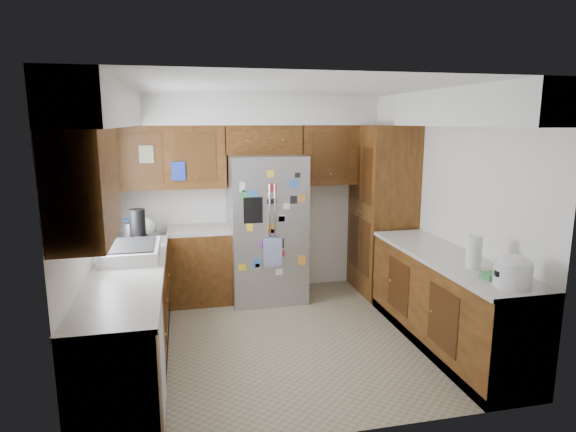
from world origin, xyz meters
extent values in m
plane|color=tan|center=(0.00, 0.00, 0.00)|extent=(3.60, 3.60, 0.00)
cube|color=white|center=(0.00, 1.60, 1.25)|extent=(3.60, 0.04, 2.50)
cube|color=white|center=(-1.80, 0.00, 1.25)|extent=(0.04, 3.20, 2.50)
cube|color=white|center=(1.80, 0.00, 1.25)|extent=(0.04, 3.20, 2.50)
cube|color=white|center=(0.00, -1.60, 1.25)|extent=(3.60, 0.04, 2.50)
cube|color=white|center=(0.00, 0.00, 2.51)|extent=(3.60, 3.20, 0.02)
cube|color=white|center=(0.00, 1.41, 2.33)|extent=(3.60, 0.38, 0.35)
cube|color=white|center=(-1.61, 0.00, 2.33)|extent=(0.38, 3.20, 0.35)
cube|color=white|center=(1.61, 0.00, 2.33)|extent=(0.38, 3.20, 0.35)
cube|color=#3B210B|center=(-1.14, 1.43, 1.77)|extent=(1.33, 0.34, 0.75)
cube|color=#3B210B|center=(1.14, 1.43, 1.77)|extent=(1.33, 0.34, 0.75)
cube|color=#3B210B|center=(-1.63, -1.15, 1.77)|extent=(0.34, 0.85, 0.75)
cube|color=white|center=(-1.79, 0.10, 1.60)|extent=(0.02, 0.90, 1.05)
cube|color=white|center=(-1.75, 0.10, 1.60)|extent=(0.01, 1.02, 1.15)
cube|color=#1D34AD|center=(-1.03, 1.24, 1.62)|extent=(0.16, 0.02, 0.22)
cube|color=beige|center=(-1.39, 1.24, 1.82)|extent=(0.16, 0.02, 0.20)
cube|color=#3B210B|center=(-1.50, -0.30, 0.44)|extent=(0.60, 2.60, 0.88)
cube|color=#3B210B|center=(-0.83, 1.30, 0.44)|extent=(0.75, 0.60, 0.88)
cube|color=beige|center=(-1.50, -0.30, 0.90)|extent=(0.63, 2.60, 0.04)
cube|color=beige|center=(-0.83, 1.30, 0.90)|extent=(0.75, 0.60, 0.04)
cube|color=black|center=(-1.50, -0.30, 0.05)|extent=(0.60, 2.60, 0.10)
cube|color=silver|center=(-1.19, -1.15, 0.46)|extent=(0.01, 0.58, 0.80)
cube|color=#3B210B|center=(1.50, -0.47, 0.44)|extent=(0.60, 2.25, 0.88)
cube|color=beige|center=(1.50, -0.47, 0.90)|extent=(0.63, 2.25, 0.04)
cube|color=black|center=(1.50, -0.47, 0.05)|extent=(0.60, 2.25, 0.10)
cube|color=#3B210B|center=(1.50, 1.15, 1.07)|extent=(0.60, 0.90, 2.15)
cube|color=#A7A7AC|center=(0.00, 1.21, 0.90)|extent=(0.90, 0.75, 1.80)
cylinder|color=silver|center=(-0.03, 0.82, 1.05)|extent=(0.02, 0.02, 0.90)
cylinder|color=silver|center=(0.03, 0.82, 1.05)|extent=(0.02, 0.02, 0.90)
cube|color=black|center=(-0.22, 0.83, 1.20)|extent=(0.22, 0.01, 0.30)
cube|color=silver|center=(0.00, 0.80, 0.70)|extent=(0.22, 0.01, 0.34)
cube|color=black|center=(0.25, 0.82, 1.31)|extent=(0.08, 0.00, 0.09)
cube|color=#8C4C99|center=(0.00, 0.82, 0.93)|extent=(0.09, 0.00, 0.08)
cube|color=orange|center=(0.35, 0.82, 0.57)|extent=(0.10, 0.00, 0.12)
cube|color=blue|center=(-0.19, 0.82, 0.58)|extent=(0.07, 0.00, 0.11)
cube|color=red|center=(-0.10, 0.82, 0.78)|extent=(0.05, 0.00, 0.06)
cube|color=black|center=(0.09, 0.82, 0.79)|extent=(0.10, 0.00, 0.11)
cube|color=yellow|center=(-0.02, 0.82, 1.61)|extent=(0.08, 0.00, 0.09)
cube|color=blue|center=(-0.22, 0.82, 1.40)|extent=(0.10, 0.00, 0.07)
cube|color=#8C4C99|center=(-0.14, 0.82, 0.80)|extent=(0.06, 0.00, 0.08)
cube|color=yellow|center=(-0.26, 0.82, 1.01)|extent=(0.07, 0.00, 0.09)
cube|color=red|center=(0.00, 0.82, 1.46)|extent=(0.10, 0.00, 0.10)
cube|color=#8C4C99|center=(-0.08, 0.82, 0.74)|extent=(0.05, 0.00, 0.09)
cube|color=white|center=(0.11, 0.82, 1.09)|extent=(0.09, 0.00, 0.09)
cube|color=green|center=(0.03, 0.82, 0.74)|extent=(0.06, 0.00, 0.08)
cube|color=white|center=(-0.34, 0.82, 1.47)|extent=(0.06, 0.00, 0.11)
cube|color=yellow|center=(-0.36, 0.82, 0.53)|extent=(0.09, 0.00, 0.07)
cube|color=red|center=(0.11, 0.82, 0.67)|extent=(0.08, 0.00, 0.08)
cube|color=orange|center=(-0.01, 0.82, 0.98)|extent=(0.10, 0.00, 0.11)
cube|color=white|center=(0.17, 0.82, 1.23)|extent=(0.07, 0.00, 0.07)
cube|color=black|center=(0.30, 0.82, 1.59)|extent=(0.06, 0.00, 0.06)
cube|color=green|center=(-0.32, 0.82, 1.38)|extent=(0.06, 0.00, 0.12)
cube|color=black|center=(0.00, 0.82, 1.30)|extent=(0.11, 0.00, 0.05)
cube|color=white|center=(0.08, 0.82, 0.45)|extent=(0.08, 0.00, 0.08)
cube|color=blue|center=(0.25, 0.82, 1.49)|extent=(0.08, 0.00, 0.10)
cube|color=white|center=(0.11, 0.82, 1.09)|extent=(0.08, 0.00, 0.07)
cube|color=orange|center=(0.35, 0.82, 1.32)|extent=(0.09, 0.00, 0.09)
cube|color=white|center=(-0.17, 0.82, 0.54)|extent=(0.06, 0.00, 0.06)
cube|color=#3B210B|center=(0.00, 1.43, 1.98)|extent=(0.96, 0.34, 0.35)
sphere|color=#212ABE|center=(-0.38, 1.41, 2.30)|extent=(0.29, 0.29, 0.29)
cylinder|color=black|center=(0.31, 1.42, 2.23)|extent=(0.30, 0.30, 0.17)
ellipsoid|color=#333338|center=(0.31, 1.42, 2.32)|extent=(0.28, 0.28, 0.12)
cube|color=silver|center=(-1.50, 0.10, 0.98)|extent=(0.52, 0.70, 0.12)
cube|color=black|center=(-1.50, 0.10, 1.04)|extent=(0.44, 0.60, 0.02)
cylinder|color=silver|center=(-1.70, 0.10, 1.14)|extent=(0.02, 0.02, 0.30)
cylinder|color=silver|center=(-1.64, 0.10, 1.27)|extent=(0.16, 0.02, 0.02)
cube|color=yellow|center=(-1.33, -0.15, 0.94)|extent=(0.10, 0.18, 0.04)
cube|color=black|center=(-1.47, 0.61, 0.97)|extent=(0.18, 0.14, 0.10)
cylinder|color=black|center=(-1.47, 0.61, 1.16)|extent=(0.16, 0.16, 0.28)
cylinder|color=#A7A7AC|center=(-1.57, 0.79, 1.02)|extent=(0.14, 0.14, 0.20)
sphere|color=silver|center=(-1.41, 1.03, 1.02)|extent=(0.20, 0.20, 0.20)
cube|color=#3F72B2|center=(-1.62, 1.13, 1.01)|extent=(0.14, 0.10, 0.18)
cube|color=#BFB28C|center=(-1.36, 1.21, 0.99)|extent=(0.10, 0.08, 0.14)
cylinder|color=silver|center=(-1.47, 0.48, 0.98)|extent=(0.08, 0.08, 0.11)
cylinder|color=white|center=(1.50, -1.38, 1.02)|extent=(0.29, 0.29, 0.19)
ellipsoid|color=white|center=(1.50, -1.38, 1.11)|extent=(0.28, 0.28, 0.12)
cube|color=black|center=(1.37, -1.38, 1.03)|extent=(0.04, 0.06, 0.04)
cylinder|color=white|center=(1.47, -0.90, 1.07)|extent=(0.13, 0.13, 0.29)
camera|label=1|loc=(-1.00, -4.52, 2.19)|focal=30.00mm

